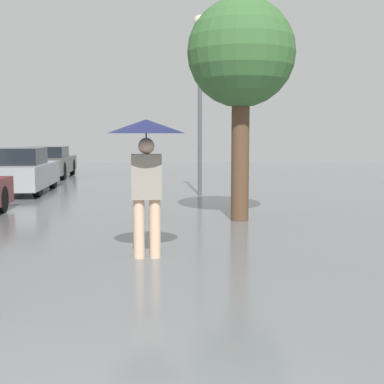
# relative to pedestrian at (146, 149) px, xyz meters

# --- Properties ---
(pedestrian) EXTENTS (1.04, 1.04, 1.86)m
(pedestrian) POSITION_rel_pedestrian_xyz_m (0.00, 0.00, 0.00)
(pedestrian) COLOR beige
(pedestrian) RESTS_ON ground_plane
(parked_car_third) EXTENTS (1.88, 3.84, 1.29)m
(parked_car_third) POSITION_rel_pedestrian_xyz_m (-3.77, 8.55, -0.86)
(parked_car_third) COLOR #9EA3A8
(parked_car_third) RESTS_ON ground_plane
(parked_car_farthest) EXTENTS (1.67, 4.07, 1.20)m
(parked_car_farthest) POSITION_rel_pedestrian_xyz_m (-3.86, 14.24, -0.89)
(parked_car_farthest) COLOR #4C514C
(parked_car_farthest) RESTS_ON ground_plane
(tree) EXTENTS (2.04, 2.04, 4.21)m
(tree) POSITION_rel_pedestrian_xyz_m (1.79, 3.04, 1.66)
(tree) COLOR brown
(tree) RESTS_ON ground_plane
(street_lamp) EXTENTS (0.31, 0.31, 4.82)m
(street_lamp) POSITION_rel_pedestrian_xyz_m (1.44, 7.40, 1.64)
(street_lamp) COLOR #515456
(street_lamp) RESTS_ON ground_plane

